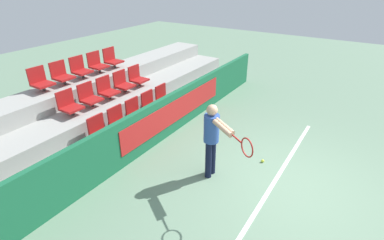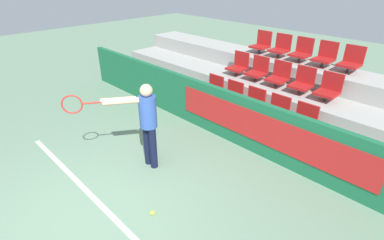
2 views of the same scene
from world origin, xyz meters
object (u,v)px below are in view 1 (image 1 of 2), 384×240
Objects in this scene: tennis_player at (213,136)px; stadium_chair_9 at (137,77)px; stadium_chair_3 at (151,104)px; stadium_chair_14 at (112,59)px; stadium_chair_7 at (107,89)px; tennis_ball at (263,161)px; stadium_chair_8 at (123,83)px; stadium_chair_2 at (136,111)px; stadium_chair_13 at (97,63)px; stadium_chair_6 at (89,96)px; stadium_chair_12 at (80,69)px; stadium_chair_1 at (119,120)px; stadium_chair_11 at (61,74)px; stadium_chair_5 at (69,104)px; stadium_chair_10 at (40,81)px; stadium_chair_4 at (164,96)px; stadium_chair_0 at (100,130)px.

stadium_chair_9 is at bearing 96.95° from tennis_player.
stadium_chair_3 is 2.11m from stadium_chair_14.
tennis_player is (-0.52, -3.38, -0.08)m from stadium_chair_7.
tennis_player is 23.61× the size of tennis_ball.
tennis_player is (-1.09, -3.38, -0.08)m from stadium_chair_8.
stadium_chair_2 is 1.00× the size of stadium_chair_13.
stadium_chair_6 and stadium_chair_9 have the same top height.
stadium_chair_7 is 1.00× the size of stadium_chair_14.
stadium_chair_2 reaches higher than tennis_ball.
stadium_chair_8 is 1.00× the size of stadium_chair_12.
stadium_chair_7 reaches higher than stadium_chair_1.
stadium_chair_7 is (0.57, 0.00, 0.00)m from stadium_chair_6.
tennis_ball is at bearing -90.97° from stadium_chair_3.
tennis_player reaches higher than stadium_chair_1.
stadium_chair_12 is 4.37m from tennis_player.
stadium_chair_9 is 1.00× the size of stadium_chair_12.
tennis_player reaches higher than tennis_ball.
stadium_chair_7 reaches higher than tennis_ball.
stadium_chair_11 is at bearing 180.00° from stadium_chair_14.
stadium_chair_11 is at bearing 123.81° from tennis_player.
stadium_chair_7 is 1.00× the size of stadium_chair_12.
stadium_chair_5 is 2.29m from stadium_chair_9.
stadium_chair_10 is at bearing 121.41° from stadium_chair_6.
tennis_player is (-1.09, -2.45, 0.31)m from stadium_chair_3.
stadium_chair_7 is at bearing 0.00° from stadium_chair_5.
tennis_player is (0.05, -3.38, -0.08)m from stadium_chair_6.
stadium_chair_9 is 1.00× the size of stadium_chair_10.
stadium_chair_4 is 1.16m from stadium_chair_8.
stadium_chair_11 reaches higher than stadium_chair_5.
stadium_chair_5 is at bearing -140.69° from stadium_chair_12.
stadium_chair_6 is at bearing 90.00° from stadium_chair_1.
tennis_player is at bearing 146.24° from tennis_ball.
stadium_chair_5 is at bearing -90.00° from stadium_chair_10.
stadium_chair_1 is 1.00× the size of stadium_chair_3.
stadium_chair_1 is 2.47m from tennis_player.
stadium_chair_11 reaches higher than stadium_chair_3.
stadium_chair_12 reaches higher than stadium_chair_5.
stadium_chair_4 is 1.00× the size of stadium_chair_10.
stadium_chair_0 and stadium_chair_4 have the same top height.
stadium_chair_3 is 1.00× the size of stadium_chair_9.
stadium_chair_1 is 1.00× the size of stadium_chair_13.
stadium_chair_7 is at bearing -39.31° from stadium_chair_10.
stadium_chair_13 is at bearing 89.39° from tennis_ball.
stadium_chair_11 is 1.00× the size of stadium_chair_13.
stadium_chair_2 is at bearing 0.00° from stadium_chair_1.
stadium_chair_0 is 1.99m from stadium_chair_8.
stadium_chair_4 is 2.03m from stadium_chair_14.
stadium_chair_3 is at bearing -106.98° from stadium_chair_14.
stadium_chair_0 is at bearing -132.49° from stadium_chair_13.
tennis_player is (0.05, -2.45, 0.31)m from stadium_chair_1.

